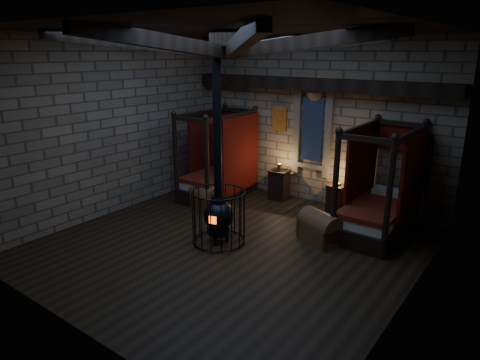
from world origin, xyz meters
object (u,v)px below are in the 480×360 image
Objects in this scene: bed_left at (219,175)px; trunk_left at (205,198)px; bed_right at (379,208)px; stove at (219,213)px; trunk_right at (320,228)px.

trunk_left is (0.35, -1.02, -0.30)m from bed_left.
bed_left is at bearing 125.65° from trunk_left.
stove is (-2.48, -2.45, 0.08)m from bed_right.
bed_left is 2.22× the size of trunk_right.
bed_right is at bearing 0.20° from bed_left.
stove reaches higher than trunk_left.
stove reaches higher than bed_right.
trunk_left is 0.91× the size of trunk_right.
bed_right is 0.58× the size of stove.
bed_left is 0.98× the size of bed_right.
bed_left is 3.04m from stove.
bed_left is 2.42× the size of trunk_left.
trunk_right is 2.15m from stove.
trunk_left is at bearing 123.15° from stove.
trunk_right is at bearing -126.01° from bed_right.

